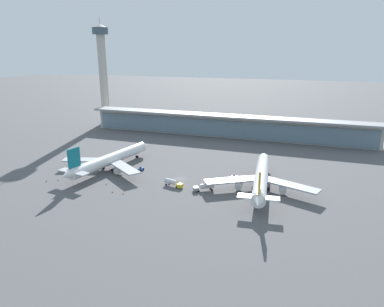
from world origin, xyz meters
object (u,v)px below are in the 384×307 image
(airliner_centre_stand, at_px, (261,178))
(service_truck_mid_apron_red, at_px, (235,177))
(service_truck_near_nose_yellow, at_px, (173,182))
(safety_cone_delta, at_px, (123,193))
(safety_cone_bravo, at_px, (112,192))
(service_truck_by_tail_grey, at_px, (204,187))
(service_truck_under_wing_blue, at_px, (141,169))
(safety_cone_alpha, at_px, (106,184))
(airliner_left_stand, at_px, (109,160))
(safety_cone_echo, at_px, (46,181))
(control_tower, at_px, (103,68))
(safety_cone_charlie, at_px, (58,180))

(airliner_centre_stand, bearing_deg, service_truck_mid_apron_red, 147.93)
(service_truck_near_nose_yellow, height_order, safety_cone_delta, service_truck_near_nose_yellow)
(safety_cone_bravo, bearing_deg, service_truck_by_tail_grey, 22.23)
(service_truck_under_wing_blue, distance_m, safety_cone_alpha, 21.92)
(airliner_centre_stand, height_order, safety_cone_bravo, airliner_centre_stand)
(airliner_left_stand, relative_size, service_truck_near_nose_yellow, 6.85)
(safety_cone_alpha, distance_m, safety_cone_delta, 13.95)
(service_truck_near_nose_yellow, relative_size, safety_cone_delta, 12.69)
(airliner_left_stand, relative_size, service_truck_mid_apron_red, 20.94)
(safety_cone_echo, bearing_deg, service_truck_under_wing_blue, 38.84)
(safety_cone_alpha, relative_size, safety_cone_delta, 1.00)
(service_truck_mid_apron_red, height_order, safety_cone_delta, service_truck_mid_apron_red)
(service_truck_mid_apron_red, bearing_deg, airliner_left_stand, -172.97)
(safety_cone_alpha, bearing_deg, safety_cone_echo, -168.23)
(service_truck_mid_apron_red, relative_size, control_tower, 0.04)
(service_truck_by_tail_grey, xyz_separation_m, safety_cone_alpha, (-42.40, -7.56, -1.39))
(service_truck_by_tail_grey, distance_m, safety_cone_alpha, 43.10)
(service_truck_mid_apron_red, bearing_deg, safety_cone_bravo, -144.07)
(service_truck_near_nose_yellow, distance_m, service_truck_under_wing_blue, 25.90)
(service_truck_under_wing_blue, bearing_deg, airliner_centre_stand, -3.99)
(safety_cone_charlie, bearing_deg, safety_cone_bravo, -7.07)
(service_truck_near_nose_yellow, distance_m, service_truck_by_tail_grey, 14.23)
(airliner_centre_stand, relative_size, safety_cone_echo, 87.20)
(service_truck_mid_apron_red, bearing_deg, safety_cone_echo, -158.59)
(service_truck_by_tail_grey, relative_size, safety_cone_bravo, 12.09)
(airliner_left_stand, relative_size, safety_cone_delta, 86.95)
(service_truck_mid_apron_red, distance_m, service_truck_by_tail_grey, 19.74)
(airliner_centre_stand, bearing_deg, safety_cone_bravo, -157.34)
(airliner_left_stand, bearing_deg, safety_cone_charlie, -123.88)
(safety_cone_echo, bearing_deg, safety_cone_bravo, -1.86)
(service_truck_mid_apron_red, height_order, safety_cone_echo, service_truck_mid_apron_red)
(airliner_centre_stand, height_order, safety_cone_echo, airliner_centre_stand)
(service_truck_under_wing_blue, bearing_deg, control_tower, 130.07)
(airliner_left_stand, height_order, safety_cone_echo, airliner_left_stand)
(service_truck_near_nose_yellow, relative_size, safety_cone_alpha, 12.69)
(control_tower, relative_size, safety_cone_bravo, 114.90)
(airliner_centre_stand, relative_size, safety_cone_delta, 87.20)
(service_truck_near_nose_yellow, xyz_separation_m, safety_cone_bravo, (-20.92, -14.58, -1.39))
(airliner_left_stand, xyz_separation_m, safety_cone_echo, (-18.04, -23.36, -4.80))
(service_truck_near_nose_yellow, bearing_deg, airliner_centre_stand, 14.33)
(airliner_centre_stand, bearing_deg, service_truck_by_tail_grey, -156.67)
(service_truck_mid_apron_red, relative_size, safety_cone_bravo, 4.15)
(service_truck_under_wing_blue, xyz_separation_m, safety_cone_charlie, (-29.12, -24.12, -0.56))
(service_truck_mid_apron_red, relative_size, safety_cone_delta, 4.15)
(safety_cone_bravo, bearing_deg, safety_cone_delta, 0.71)
(service_truck_under_wing_blue, xyz_separation_m, safety_cone_bravo, (1.28, -27.89, -0.56))
(airliner_centre_stand, height_order, service_truck_near_nose_yellow, airliner_centre_stand)
(service_truck_by_tail_grey, height_order, safety_cone_alpha, service_truck_by_tail_grey)
(control_tower, bearing_deg, safety_cone_charlie, -66.92)
(control_tower, relative_size, safety_cone_echo, 114.90)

